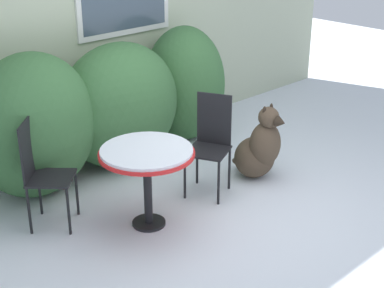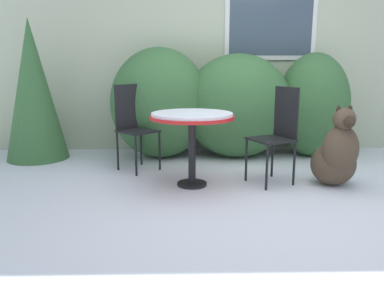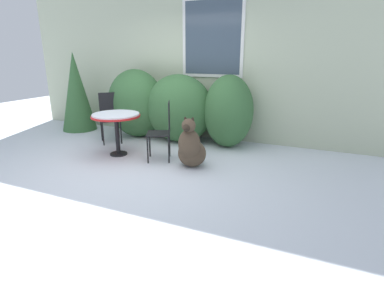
# 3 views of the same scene
# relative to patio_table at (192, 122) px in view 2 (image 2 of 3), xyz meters

# --- Properties ---
(ground_plane) EXTENTS (16.00, 16.00, 0.00)m
(ground_plane) POSITION_rel_patio_table_xyz_m (0.62, -0.50, -0.63)
(ground_plane) COLOR silver
(house_wall) EXTENTS (8.00, 0.10, 3.17)m
(house_wall) POSITION_rel_patio_table_xyz_m (0.64, 1.70, 0.98)
(house_wall) COLOR #B2BC9E
(house_wall) RESTS_ON ground_plane
(shrub_left) EXTENTS (1.23, 0.91, 1.38)m
(shrub_left) POSITION_rel_patio_table_xyz_m (-0.38, 1.17, 0.07)
(shrub_left) COLOR #386638
(shrub_left) RESTS_ON ground_plane
(shrub_middle) EXTENTS (1.36, 0.93, 1.31)m
(shrub_middle) POSITION_rel_patio_table_xyz_m (0.61, 1.17, 0.03)
(shrub_middle) COLOR #386638
(shrub_middle) RESTS_ON ground_plane
(shrub_right) EXTENTS (0.90, 0.93, 1.32)m
(shrub_right) POSITION_rel_patio_table_xyz_m (1.58, 1.23, 0.04)
(shrub_right) COLOR #386638
(shrub_right) RESTS_ON ground_plane
(evergreen_bush) EXTENTS (0.75, 0.75, 1.73)m
(evergreen_bush) POSITION_rel_patio_table_xyz_m (-1.93, 1.14, 0.24)
(evergreen_bush) COLOR #386638
(evergreen_bush) RESTS_ON ground_plane
(patio_table) EXTENTS (0.81, 0.81, 0.72)m
(patio_table) POSITION_rel_patio_table_xyz_m (0.00, 0.00, 0.00)
(patio_table) COLOR black
(patio_table) RESTS_ON ground_plane
(patio_chair_near_table) EXTENTS (0.52, 0.52, 0.96)m
(patio_chair_near_table) POSITION_rel_patio_table_xyz_m (-0.64, 0.62, -0.11)
(patio_chair_near_table) COLOR black
(patio_chair_near_table) RESTS_ON ground_plane
(patio_chair_far_side) EXTENTS (0.49, 0.49, 0.96)m
(patio_chair_far_side) POSITION_rel_patio_table_xyz_m (0.84, 0.09, -0.11)
(patio_chair_far_side) COLOR black
(patio_chair_far_side) RESTS_ON ground_plane
(dog) EXTENTS (0.46, 0.62, 0.80)m
(dog) POSITION_rel_patio_table_xyz_m (1.39, -0.06, -0.32)
(dog) COLOR #4C3D2D
(dog) RESTS_ON ground_plane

